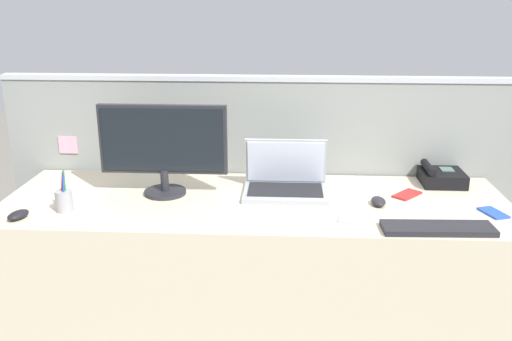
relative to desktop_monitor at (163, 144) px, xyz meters
name	(u,v)px	position (x,y,z in m)	size (l,w,h in m)	color
ground_plane	(255,341)	(0.41, -0.07, -0.95)	(10.00, 10.00, 0.00)	slate
desk	(255,274)	(0.41, -0.07, -0.59)	(2.21, 0.74, 0.72)	beige
cubicle_divider	(260,193)	(0.41, 0.34, -0.35)	(2.55, 0.07, 1.21)	gray
desktop_monitor	(163,144)	(0.00, 0.00, 0.00)	(0.57, 0.19, 0.40)	#232328
laptop	(285,180)	(0.54, 0.05, -0.17)	(0.37, 0.26, 0.24)	#9EA0A8
desk_phone	(441,177)	(1.28, 0.20, -0.19)	(0.20, 0.19, 0.10)	black
keyboard_main	(438,228)	(1.13, -0.35, -0.22)	(0.42, 0.12, 0.02)	#232328
computer_mouse_right_hand	(378,201)	(0.94, -0.09, -0.21)	(0.06, 0.10, 0.03)	#232328
computer_mouse_left_hand	(18,215)	(-0.53, -0.33, -0.21)	(0.06, 0.10, 0.03)	black
pen_cup	(64,200)	(-0.37, -0.24, -0.18)	(0.07, 0.07, 0.18)	#99999E
cell_phone_red_case	(407,195)	(1.09, 0.03, -0.22)	(0.07, 0.14, 0.01)	#B22323
cell_phone_blue_case	(493,213)	(1.40, -0.17, -0.22)	(0.07, 0.12, 0.01)	blue
cell_phone_silver_slab	(350,216)	(0.80, -0.23, -0.22)	(0.07, 0.15, 0.01)	#B7BAC1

